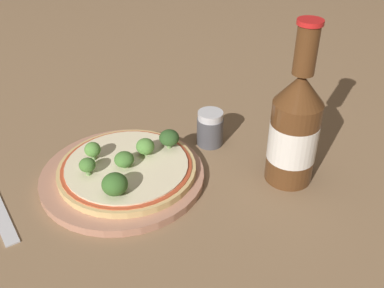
# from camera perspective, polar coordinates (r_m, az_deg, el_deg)

# --- Properties ---
(ground_plane) EXTENTS (3.00, 3.00, 0.00)m
(ground_plane) POSITION_cam_1_polar(r_m,az_deg,el_deg) (0.68, -9.30, -4.52)
(ground_plane) COLOR #846647
(plate) EXTENTS (0.24, 0.24, 0.01)m
(plate) POSITION_cam_1_polar(r_m,az_deg,el_deg) (0.67, -8.72, -4.20)
(plate) COLOR tan
(plate) RESTS_ON ground_plane
(pizza) EXTENTS (0.20, 0.20, 0.01)m
(pizza) POSITION_cam_1_polar(r_m,az_deg,el_deg) (0.67, -8.23, -3.07)
(pizza) COLOR tan
(pizza) RESTS_ON plate
(broccoli_floret_0) EXTENTS (0.03, 0.03, 0.03)m
(broccoli_floret_0) POSITION_cam_1_polar(r_m,az_deg,el_deg) (0.60, -9.78, -5.06)
(broccoli_floret_0) COLOR #6B8E51
(broccoli_floret_0) RESTS_ON pizza
(broccoli_floret_1) EXTENTS (0.03, 0.03, 0.03)m
(broccoli_floret_1) POSITION_cam_1_polar(r_m,az_deg,el_deg) (0.68, -2.92, 0.78)
(broccoli_floret_1) COLOR #6B8E51
(broccoli_floret_1) RESTS_ON pizza
(broccoli_floret_2) EXTENTS (0.02, 0.02, 0.03)m
(broccoli_floret_2) POSITION_cam_1_polar(r_m,az_deg,el_deg) (0.67, -12.51, -0.73)
(broccoli_floret_2) COLOR #6B8E51
(broccoli_floret_2) RESTS_ON pizza
(broccoli_floret_3) EXTENTS (0.02, 0.02, 0.03)m
(broccoli_floret_3) POSITION_cam_1_polar(r_m,az_deg,el_deg) (0.64, -13.15, -2.65)
(broccoli_floret_3) COLOR #6B8E51
(broccoli_floret_3) RESTS_ON pizza
(broccoli_floret_4) EXTENTS (0.03, 0.03, 0.03)m
(broccoli_floret_4) POSITION_cam_1_polar(r_m,az_deg,el_deg) (0.67, -5.96, -0.31)
(broccoli_floret_4) COLOR #6B8E51
(broccoli_floret_4) RESTS_ON pizza
(broccoli_floret_5) EXTENTS (0.03, 0.03, 0.02)m
(broccoli_floret_5) POSITION_cam_1_polar(r_m,az_deg,el_deg) (0.65, -8.61, -1.96)
(broccoli_floret_5) COLOR #6B8E51
(broccoli_floret_5) RESTS_ON pizza
(beer_bottle) EXTENTS (0.07, 0.07, 0.24)m
(beer_bottle) POSITION_cam_1_polar(r_m,az_deg,el_deg) (0.64, 12.89, 1.99)
(beer_bottle) COLOR #563319
(beer_bottle) RESTS_ON ground_plane
(pepper_shaker) EXTENTS (0.04, 0.04, 0.06)m
(pepper_shaker) POSITION_cam_1_polar(r_m,az_deg,el_deg) (0.73, 2.32, 2.01)
(pepper_shaker) COLOR #4C4C51
(pepper_shaker) RESTS_ON ground_plane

